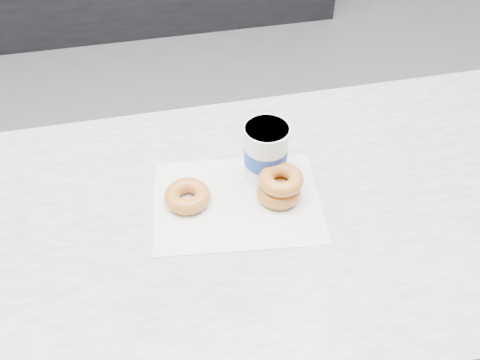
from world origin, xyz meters
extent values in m
plane|color=gray|center=(0.00, 0.00, 0.00)|extent=(5.00, 5.00, 0.00)
cube|color=#333335|center=(0.00, -0.60, 0.43)|extent=(3.00, 0.70, 0.86)
cube|color=silver|center=(0.00, -0.60, 0.88)|extent=(3.06, 0.76, 0.04)
cube|color=silver|center=(0.06, -0.56, 0.90)|extent=(0.37, 0.30, 0.00)
torus|color=gold|center=(-0.04, -0.54, 0.92)|extent=(0.11, 0.11, 0.03)
torus|color=gold|center=(0.14, -0.57, 0.92)|extent=(0.09, 0.09, 0.03)
torus|color=gold|center=(0.15, -0.57, 0.95)|extent=(0.13, 0.13, 0.03)
cylinder|color=white|center=(0.13, -0.49, 0.96)|extent=(0.11, 0.11, 0.13)
cylinder|color=white|center=(0.13, -0.49, 1.03)|extent=(0.10, 0.10, 0.01)
cylinder|color=#1B3897|center=(0.13, -0.49, 0.96)|extent=(0.11, 0.11, 0.04)
camera|label=1|loc=(-0.10, -1.30, 1.70)|focal=40.00mm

